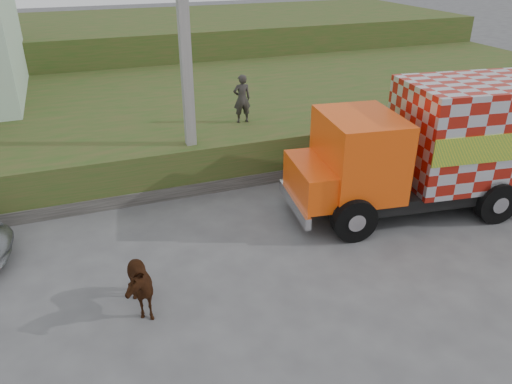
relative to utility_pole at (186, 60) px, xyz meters
name	(u,v)px	position (x,y,z in m)	size (l,w,h in m)	color
ground	(277,255)	(1.00, -4.60, -4.08)	(120.00, 120.00, 0.00)	#474749
embankment	(184,114)	(1.00, 5.40, -3.33)	(40.00, 12.00, 1.50)	#294D19
embankment_far	(138,45)	(1.00, 17.40, -2.58)	(40.00, 12.00, 3.00)	#294D19
retaining_strip	(165,192)	(-1.00, -0.40, -3.88)	(16.00, 0.50, 0.40)	#595651
utility_pole	(186,60)	(0.00, 0.00, 0.00)	(1.20, 0.30, 8.00)	gray
cargo_truck	(450,145)	(6.68, -3.79, -2.16)	(8.60, 3.81, 3.72)	black
cow	(134,284)	(-2.63, -5.43, -3.42)	(0.70, 1.55, 1.31)	black
pedestrian	(242,99)	(2.19, 1.44, -1.74)	(0.61, 0.40, 1.66)	#2B2826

